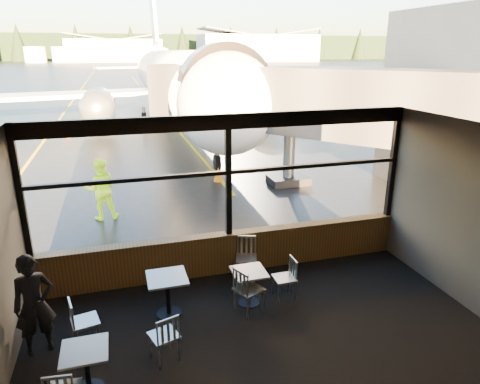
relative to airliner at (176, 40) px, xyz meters
name	(u,v)px	position (x,y,z in m)	size (l,w,h in m)	color
ground_plane	(119,68)	(-1.89, 99.95, -5.28)	(520.00, 520.00, 0.00)	black
carpet_floor	(277,359)	(-1.89, -23.05, -5.27)	(8.00, 6.00, 0.01)	black
ceiling	(284,144)	(-1.89, -23.05, -1.78)	(8.00, 6.00, 0.04)	#38332D
window_sill	(229,253)	(-1.89, -20.05, -4.83)	(8.00, 0.28, 0.90)	brown
window_header	(228,122)	(-1.89, -20.05, -1.93)	(8.00, 0.18, 0.30)	black
mullion_left	(20,194)	(-5.84, -20.05, -3.08)	(0.12, 0.12, 2.60)	black
mullion_centre	(228,177)	(-1.89, -20.05, -3.08)	(0.12, 0.12, 2.60)	black
mullion_right	(393,164)	(2.06, -20.05, -3.08)	(0.12, 0.12, 2.60)	black
window_transom	(228,172)	(-1.89, -20.05, -2.98)	(8.00, 0.10, 0.08)	black
airliner	(176,40)	(0.00, 0.00, 0.00)	(28.79, 34.55, 10.56)	white
jet_bridge	(288,124)	(1.71, -14.55, -3.01)	(8.49, 10.38, 4.53)	#2F2F31
cafe_table_near	(249,287)	(-1.85, -21.38, -4.93)	(0.64, 0.64, 0.70)	#9B958F
cafe_table_mid	(168,296)	(-3.39, -21.31, -4.88)	(0.72, 0.72, 0.79)	#9D9990
cafe_table_left	(87,370)	(-4.74, -22.89, -4.92)	(0.64, 0.64, 0.71)	gray
chair_near_e	(284,279)	(-1.12, -21.39, -4.85)	(0.46, 0.46, 0.85)	beige
chair_near_w	(249,290)	(-1.94, -21.68, -4.80)	(0.52, 0.52, 0.95)	#B7B2A5
chair_near_n	(246,259)	(-1.61, -20.45, -4.81)	(0.51, 0.51, 0.93)	#B0AA9E
chair_mid_s	(164,336)	(-3.61, -22.53, -4.84)	(0.47, 0.47, 0.87)	beige
chair_mid_w	(85,322)	(-4.81, -21.80, -4.84)	(0.48, 0.48, 0.88)	#AAA699
passenger	(34,305)	(-5.54, -21.74, -4.42)	(0.62, 0.41, 1.71)	black
ground_crew	(101,189)	(-4.62, -15.94, -4.38)	(0.88, 0.68, 1.80)	#BFF219
cone_nose	(218,174)	(-0.50, -13.22, -5.02)	(0.37, 0.37, 0.52)	orange
cone_wing	(67,131)	(-6.79, -1.87, -5.00)	(0.40, 0.40, 0.55)	#FB5B07
hangar_mid	(114,49)	(-1.89, 164.95, -0.28)	(38.00, 15.00, 10.00)	silver
hangar_right	(258,47)	(58.11, 157.95, 0.72)	(50.00, 20.00, 12.00)	silver
fuel_tank_a	(35,55)	(-31.89, 161.95, -2.28)	(8.00, 8.00, 6.00)	silver
fuel_tank_b	(63,55)	(-21.89, 161.95, -2.28)	(8.00, 8.00, 6.00)	silver
fuel_tank_c	(89,55)	(-11.89, 161.95, -2.28)	(8.00, 8.00, 6.00)	silver
treeline	(114,47)	(-1.89, 189.95, 0.72)	(360.00, 3.00, 12.00)	black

